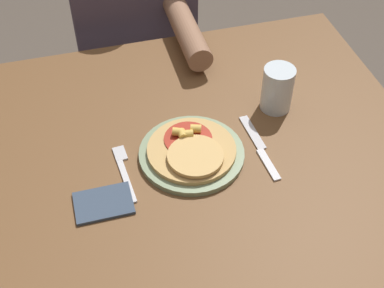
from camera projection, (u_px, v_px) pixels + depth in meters
dining_table at (189, 179)px, 1.36m from camera, size 1.13×0.92×0.77m
plate at (192, 154)px, 1.26m from camera, size 0.25×0.25×0.01m
pizza at (192, 150)px, 1.24m from camera, size 0.21×0.21×0.04m
fork at (124, 170)px, 1.23m from camera, size 0.03×0.18×0.00m
knife at (260, 148)px, 1.28m from camera, size 0.03×0.22×0.00m
drinking_glass at (277, 89)px, 1.34m from camera, size 0.08×0.08×0.12m
napkin at (103, 203)px, 1.16m from camera, size 0.13×0.09×0.01m
person_diner at (135, 36)px, 1.80m from camera, size 0.38×0.52×1.13m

